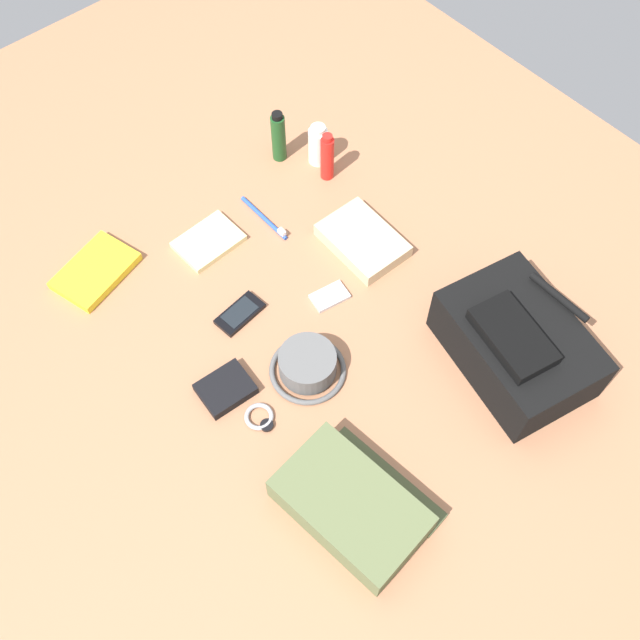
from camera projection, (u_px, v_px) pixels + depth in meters
name	position (u px, v px, depth m)	size (l,w,h in m)	color
ground_plane	(320.00, 332.00, 1.67)	(2.64, 2.02, 0.02)	#9F6848
backpack	(517.00, 344.00, 1.56)	(0.37, 0.29, 0.16)	black
toiletry_pouch	(352.00, 505.00, 1.41)	(0.30, 0.24, 0.08)	#56603D
bucket_hat	(308.00, 365.00, 1.58)	(0.17, 0.17, 0.06)	#575757
shampoo_bottle	(279.00, 137.00, 1.86)	(0.04, 0.04, 0.15)	#19471E
toothpaste_tube	(318.00, 145.00, 1.87)	(0.05, 0.05, 0.12)	white
sunscreen_spray	(327.00, 157.00, 1.83)	(0.03, 0.03, 0.14)	red
paperback_novel	(96.00, 271.00, 1.72)	(0.17, 0.21, 0.02)	yellow
cell_phone	(240.00, 314.00, 1.67)	(0.07, 0.12, 0.01)	black
media_player	(330.00, 297.00, 1.69)	(0.07, 0.09, 0.01)	#B7B7BC
wristwatch	(260.00, 418.00, 1.54)	(0.07, 0.06, 0.01)	#99999E
toothbrush	(266.00, 220.00, 1.81)	(0.17, 0.01, 0.02)	blue
wallet	(226.00, 389.00, 1.57)	(0.09, 0.11, 0.02)	black
notepad	(209.00, 241.00, 1.77)	(0.11, 0.15, 0.02)	beige
folded_towel	(363.00, 241.00, 1.76)	(0.20, 0.14, 0.04)	#C6B289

